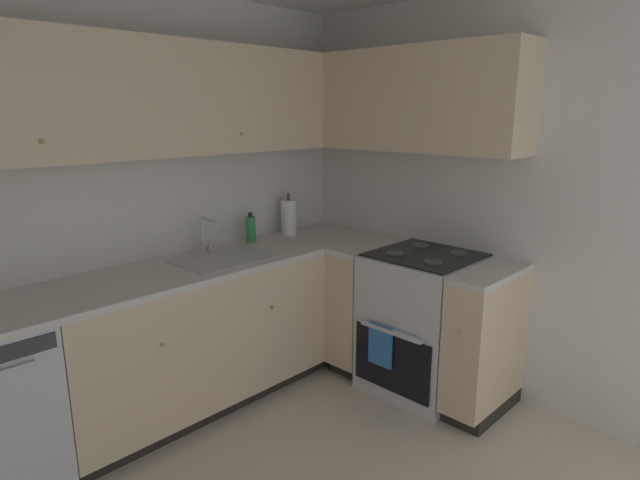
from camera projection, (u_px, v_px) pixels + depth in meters
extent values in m
cube|color=silver|center=(87.00, 211.00, 2.91)|extent=(3.78, 0.05, 2.44)
cube|color=silver|center=(528.00, 206.00, 3.08)|extent=(0.05, 3.38, 2.44)
cube|color=beige|center=(193.00, 333.00, 3.16)|extent=(1.65, 0.60, 0.76)
cube|color=black|center=(194.00, 395.00, 3.28)|extent=(1.65, 0.54, 0.09)
sphere|color=tan|center=(163.00, 345.00, 2.66)|extent=(0.02, 0.02, 0.02)
sphere|color=tan|center=(273.00, 307.00, 3.17)|extent=(0.02, 0.02, 0.02)
cube|color=beige|center=(188.00, 269.00, 3.06)|extent=(2.86, 0.60, 0.03)
cube|color=beige|center=(367.00, 302.00, 3.66)|extent=(0.60, 0.25, 0.76)
cube|color=black|center=(369.00, 357.00, 3.78)|extent=(0.54, 0.25, 0.09)
cube|color=beige|center=(485.00, 340.00, 3.06)|extent=(0.60, 0.24, 0.76)
cube|color=black|center=(483.00, 404.00, 3.18)|extent=(0.54, 0.24, 0.09)
sphere|color=tan|center=(459.00, 332.00, 2.81)|extent=(0.02, 0.02, 0.02)
cube|color=beige|center=(368.00, 246.00, 3.56)|extent=(0.60, 0.25, 0.03)
cube|color=beige|center=(491.00, 274.00, 2.97)|extent=(0.60, 0.24, 0.03)
cube|color=silver|center=(423.00, 323.00, 3.38)|extent=(0.64, 0.62, 0.89)
cube|color=black|center=(391.00, 362.00, 3.19)|extent=(0.02, 0.55, 0.37)
cube|color=silver|center=(390.00, 332.00, 3.13)|extent=(0.02, 0.43, 0.02)
cube|color=black|center=(426.00, 255.00, 3.27)|extent=(0.59, 0.60, 0.01)
cube|color=silver|center=(453.00, 236.00, 3.47)|extent=(0.03, 0.60, 0.15)
cylinder|color=#4C4C4C|center=(433.00, 262.00, 3.08)|extent=(0.11, 0.11, 0.01)
cylinder|color=#4C4C4C|center=(395.00, 253.00, 3.26)|extent=(0.11, 0.11, 0.01)
cylinder|color=#4C4C4C|center=(458.00, 253.00, 3.28)|extent=(0.11, 0.11, 0.01)
cylinder|color=#4C4C4C|center=(421.00, 245.00, 3.46)|extent=(0.11, 0.11, 0.01)
cube|color=#2D6BB2|center=(380.00, 345.00, 3.20)|extent=(0.02, 0.17, 0.26)
cube|color=beige|center=(137.00, 98.00, 2.82)|extent=(2.54, 0.32, 0.62)
sphere|color=tan|center=(42.00, 142.00, 2.36)|extent=(0.02, 0.02, 0.02)
sphere|color=tan|center=(242.00, 134.00, 3.14)|extent=(0.02, 0.02, 0.02)
cube|color=beige|center=(400.00, 100.00, 3.36)|extent=(0.32, 1.67, 0.62)
cube|color=#B7B7BC|center=(225.00, 258.00, 3.20)|extent=(0.58, 0.40, 0.01)
cube|color=gray|center=(225.00, 266.00, 3.22)|extent=(0.53, 0.36, 0.09)
cube|color=#99999E|center=(225.00, 264.00, 3.21)|extent=(0.02, 0.35, 0.06)
cylinder|color=silver|center=(203.00, 234.00, 3.33)|extent=(0.02, 0.02, 0.23)
cylinder|color=silver|center=(209.00, 220.00, 3.26)|extent=(0.02, 0.15, 0.02)
cylinder|color=silver|center=(210.00, 246.00, 3.39)|extent=(0.02, 0.02, 0.06)
cylinder|color=#338C4C|center=(251.00, 230.00, 3.58)|extent=(0.07, 0.07, 0.18)
cylinder|color=#262626|center=(250.00, 215.00, 3.56)|extent=(0.03, 0.03, 0.03)
cylinder|color=white|center=(289.00, 218.00, 3.79)|extent=(0.11, 0.11, 0.25)
cylinder|color=#3F3F3F|center=(289.00, 215.00, 3.78)|extent=(0.02, 0.02, 0.31)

